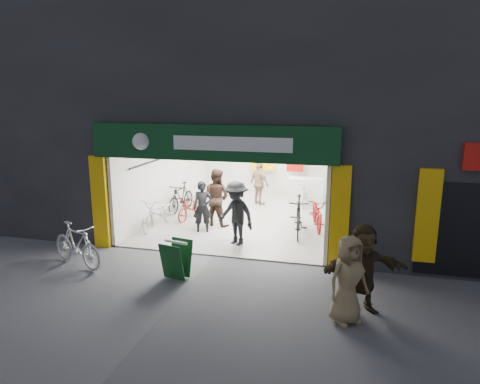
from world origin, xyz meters
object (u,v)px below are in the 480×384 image
at_px(bike_left_front, 159,213).
at_px(bike_right_front, 298,216).
at_px(parked_bike, 77,245).
at_px(sandwich_board, 176,259).
at_px(pedestrian_near, 348,280).

bearing_deg(bike_left_front, bike_right_front, 10.13).
distance_m(parked_bike, sandwich_board, 2.71).
bearing_deg(parked_bike, sandwich_board, -70.20).
bearing_deg(sandwich_board, bike_left_front, 132.11).
bearing_deg(bike_left_front, pedestrian_near, -32.31).
bearing_deg(bike_left_front, sandwich_board, -54.39).
relative_size(bike_right_front, sandwich_board, 2.24).
height_order(parked_bike, pedestrian_near, pedestrian_near).
distance_m(bike_right_front, parked_bike, 6.34).
distance_m(bike_left_front, pedestrian_near, 7.48).
xyz_separation_m(bike_left_front, pedestrian_near, (5.94, -4.53, 0.34)).
relative_size(parked_bike, pedestrian_near, 1.09).
height_order(pedestrian_near, sandwich_board, pedestrian_near).
height_order(bike_right_front, sandwich_board, bike_right_front).
height_order(bike_right_front, parked_bike, bike_right_front).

